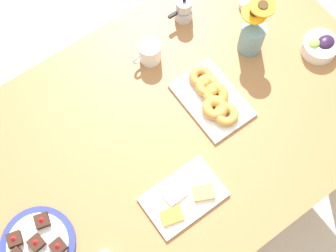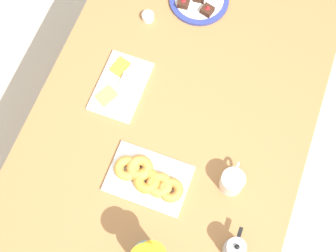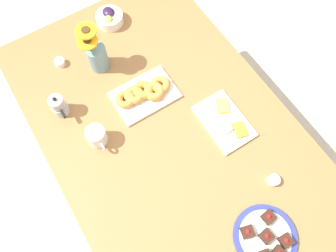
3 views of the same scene
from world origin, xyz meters
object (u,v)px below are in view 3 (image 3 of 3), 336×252
Objects in this scene: dining_table at (168,137)px; jam_cup_berry at (60,62)px; croissant_platter at (144,93)px; dessert_plate at (266,237)px; coffee_mug at (97,136)px; jam_cup_honey at (274,180)px; moka_pot at (59,106)px; grape_bowl at (110,18)px; flower_vase at (96,55)px; cheese_platter at (225,121)px.

dining_table is 33.33× the size of jam_cup_berry.
dessert_plate is at bearing 5.72° from croissant_platter.
coffee_mug is 2.42× the size of jam_cup_honey.
moka_pot reaches higher than dessert_plate.
coffee_mug is at bearing -32.60° from grape_bowl.
jam_cup_berry is at bearing 156.83° from moka_pot.
croissant_platter is 0.37m from moka_pot.
flower_vase reaches higher than jam_cup_berry.
dessert_plate reaches higher than jam_cup_berry.
croissant_platter reaches higher than jam_cup_berry.
moka_pot is (-0.32, -0.35, 0.13)m from dining_table.
dessert_plate is 1.03m from flower_vase.
grape_bowl is at bearing 106.99° from jam_cup_berry.
grape_bowl reaches higher than dessert_plate.
flower_vase is at bearing 55.69° from jam_cup_berry.
coffee_mug is at bearing -112.72° from dining_table.
flower_vase is (-1.02, -0.17, 0.07)m from dessert_plate.
coffee_mug is 0.41× the size of croissant_platter.
flower_vase is at bearing -167.88° from dining_table.
jam_cup_honey is (1.06, 0.17, -0.01)m from grape_bowl.
dessert_plate is (1.22, 0.01, -0.02)m from grape_bowl.
croissant_platter is 2.39× the size of moka_pot.
flower_vase reaches higher than grape_bowl.
cheese_platter is at bearing 36.17° from jam_cup_berry.
grape_bowl is at bearing 171.20° from croissant_platter.
cheese_platter is 1.08× the size of flower_vase.
jam_cup_honey is at bearing 1.75° from cheese_platter.
cheese_platter is 5.42× the size of jam_cup_berry.
coffee_mug is 0.48× the size of flower_vase.
jam_cup_honey is at bearing 38.31° from moka_pot.
dining_table is 6.64× the size of dessert_plate.
jam_cup_honey is (0.41, 0.24, 0.10)m from dining_table.
coffee_mug is 0.98× the size of moka_pot.
dessert_plate is (0.68, 0.35, -0.03)m from coffee_mug.
grape_bowl is 0.47× the size of croissant_platter.
grape_bowl is 2.76× the size of jam_cup_honey.
jam_cup_berry is (-0.44, 0.02, -0.03)m from coffee_mug.
jam_cup_berry is (0.10, -0.32, -0.01)m from grape_bowl.
flower_vase is (-0.45, -0.10, 0.17)m from dining_table.
flower_vase is (-0.86, -0.33, 0.07)m from jam_cup_honey.
flower_vase is (0.20, -0.16, 0.05)m from grape_bowl.
moka_pot is (-0.42, -0.57, 0.04)m from cheese_platter.
dining_table is at bearing -172.50° from dessert_plate.
jam_cup_honey is 0.20× the size of dessert_plate.
croissant_platter is 1.18× the size of dessert_plate.
dining_table is 6.65× the size of flower_vase.
grape_bowl is 0.55× the size of flower_vase.
flower_vase is (-0.33, 0.18, 0.04)m from coffee_mug.
dining_table is at bearing 67.28° from coffee_mug.
jam_cup_honey is 0.93m from flower_vase.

